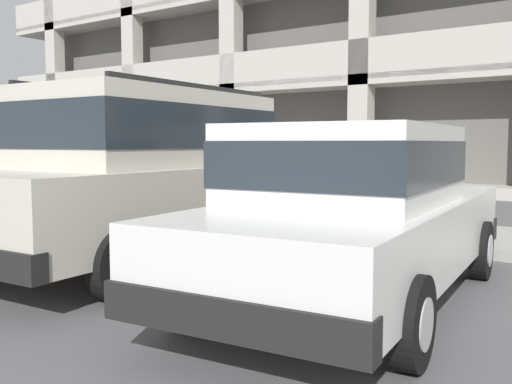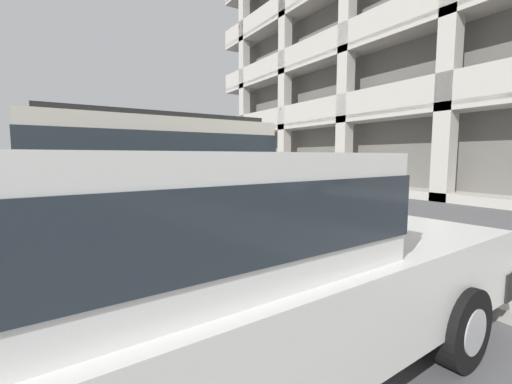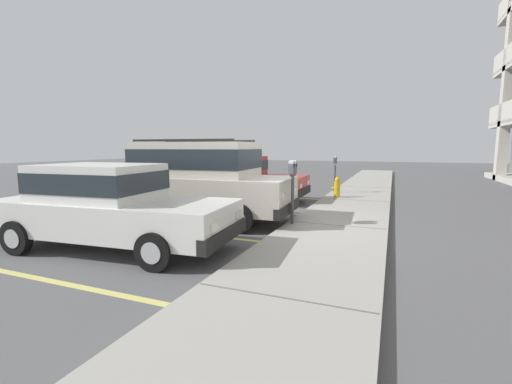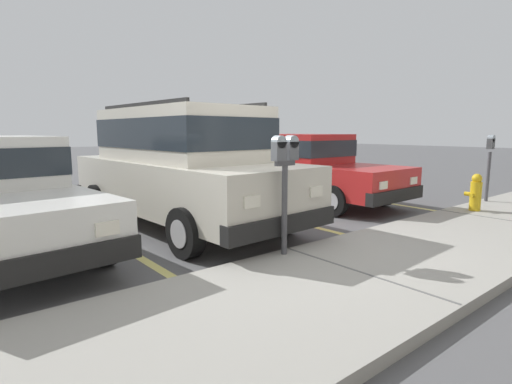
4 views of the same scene
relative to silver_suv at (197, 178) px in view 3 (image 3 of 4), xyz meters
name	(u,v)px [view 3 (image 3 of 4)]	position (x,y,z in m)	size (l,w,h in m)	color
ground_plane	(280,228)	(-0.20, 2.13, -1.14)	(80.00, 80.00, 0.10)	#565659
sidewalk	(335,228)	(-0.20, 3.43, -1.03)	(40.00, 2.20, 0.12)	#9E9B93
parking_stall_lines	(196,234)	(1.28, 0.73, -1.08)	(11.97, 4.80, 0.01)	#DBD16B
silver_suv	(197,178)	(0.00, 0.00, 0.00)	(2.19, 4.87, 2.03)	beige
red_sedan	(239,177)	(-3.40, -0.42, -0.27)	(1.92, 4.52, 1.54)	red
dark_hatchback	(109,204)	(2.68, -0.24, -0.27)	(2.11, 4.61, 1.54)	silver
parking_meter_near	(293,177)	(0.00, 2.48, 0.10)	(0.35, 0.12, 1.44)	#47474C
parking_meter_far	(335,168)	(-5.93, 2.48, -0.04)	(0.15, 0.12, 1.41)	#47474C
fire_hydrant	(337,187)	(-4.65, 2.77, -0.62)	(0.30, 0.30, 0.70)	gold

